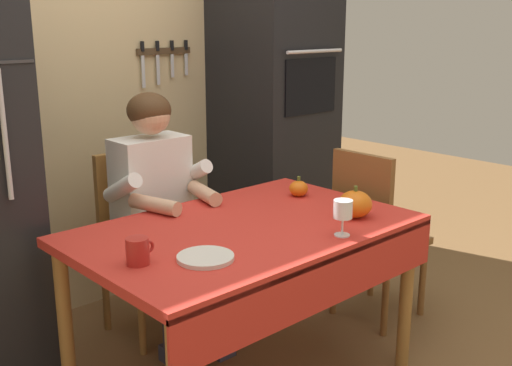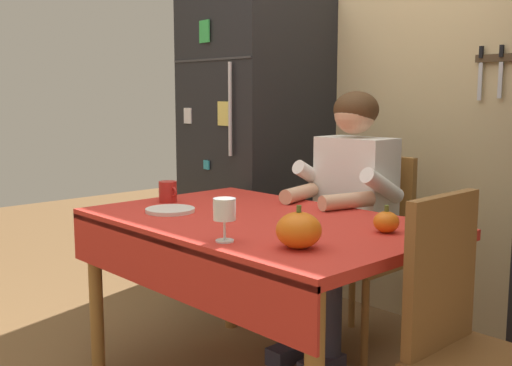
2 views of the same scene
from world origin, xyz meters
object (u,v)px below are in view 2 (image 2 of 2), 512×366
Objects in this scene: chair_behind_person at (369,242)px; serving_tray at (170,210)px; pumpkin_medium at (386,222)px; chair_right_side at (469,337)px; pumpkin_large at (299,230)px; wine_glass at (225,211)px; refrigerator at (255,149)px; coffee_mug at (168,192)px; seated_person at (346,201)px; dining_table at (256,240)px.

chair_behind_person reaches higher than serving_tray.
chair_right_side is at bearing -19.83° from pumpkin_medium.
chair_behind_person is 4.49× the size of serving_tray.
pumpkin_medium is (0.52, -0.61, 0.27)m from chair_behind_person.
chair_behind_person is at bearing 130.33° from pumpkin_medium.
wine_glass is at bearing -152.65° from pumpkin_large.
refrigerator is 1.21m from serving_tray.
wine_glass reaches higher than coffee_mug.
seated_person is 0.94m from pumpkin_large.
chair_behind_person reaches higher than pumpkin_large.
chair_right_side is at bearing 8.77° from serving_tray.
chair_right_side is at bearing 2.57° from coffee_mug.
pumpkin_large is at bearing 27.35° from wine_glass.
serving_tray is (-0.32, -0.96, 0.24)m from chair_behind_person.
pumpkin_large reaches higher than coffee_mug.
refrigerator is 1.29× the size of dining_table.
pumpkin_medium is at bearing 60.58° from wine_glass.
coffee_mug is at bearing -66.51° from refrigerator.
refrigerator is at bearing 133.50° from wine_glass.
chair_behind_person is 6.27× the size of pumpkin_large.
refrigerator is at bearing 119.72° from serving_tray.
dining_table is 0.50m from pumpkin_large.
pumpkin_medium is at bearing -49.67° from chair_behind_person.
pumpkin_large is (0.46, -1.01, 0.29)m from chair_behind_person.
chair_behind_person is 1.04m from serving_tray.
refrigerator is 16.42× the size of coffee_mug.
refrigerator is at bearing 137.09° from dining_table.
seated_person is 12.58× the size of pumpkin_medium.
seated_person is at bearing 67.11° from serving_tray.
chair_behind_person is at bearing 140.70° from chair_right_side.
chair_behind_person is 0.75× the size of seated_person.
serving_tray is at bearing -155.30° from dining_table.
chair_right_side is 6.27× the size of pumpkin_large.
refrigerator is 1.32m from dining_table.
dining_table is 0.40m from serving_tray.
serving_tray is at bearing -112.89° from seated_person.
refrigerator is 1.94× the size of chair_behind_person.
chair_right_side reaches higher than serving_tray.
seated_person is 0.83m from serving_tray.
chair_right_side reaches higher than coffee_mug.
pumpkin_large is at bearing -3.79° from serving_tray.
serving_tray is at bearing -108.71° from chair_behind_person.
dining_table is 6.75× the size of serving_tray.
chair_behind_person is at bearing 71.29° from serving_tray.
serving_tray is at bearing -171.23° from chair_right_side.
serving_tray is (-0.32, -0.77, 0.01)m from seated_person.
coffee_mug is at bearing -177.43° from chair_right_side.
dining_table is 0.61m from seated_person.
chair_behind_person is 8.49× the size of coffee_mug.
chair_right_side is at bearing -31.62° from seated_person.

